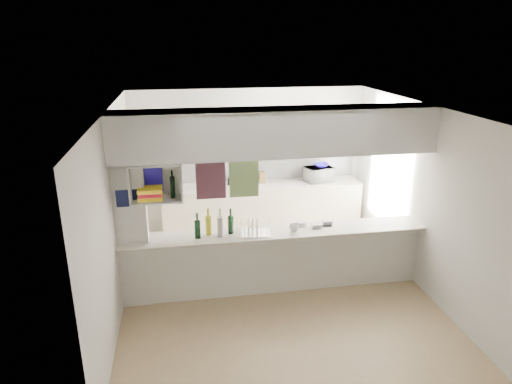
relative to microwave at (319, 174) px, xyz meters
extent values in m
plane|color=#A1855D|center=(-1.26, -2.10, -1.06)|extent=(4.80, 4.80, 0.00)
plane|color=white|center=(-1.26, -2.10, 1.54)|extent=(4.80, 4.80, 0.00)
plane|color=silver|center=(-1.26, 0.30, 0.24)|extent=(4.20, 0.00, 4.20)
plane|color=silver|center=(-3.36, -2.10, 0.24)|extent=(0.00, 4.80, 4.80)
plane|color=silver|center=(0.84, -2.10, 0.24)|extent=(0.00, 4.80, 4.80)
cube|color=silver|center=(-1.26, -2.10, -0.62)|extent=(4.20, 0.15, 0.88)
cube|color=beige|center=(-1.26, -2.10, -0.16)|extent=(4.20, 0.50, 0.04)
cube|color=white|center=(-1.26, -2.10, 1.24)|extent=(4.20, 0.50, 0.60)
cube|color=silver|center=(-3.16, -2.10, 0.24)|extent=(0.40, 0.18, 2.60)
cube|color=#191E4C|center=(-3.16, -2.19, 0.49)|extent=(0.30, 0.01, 0.22)
cube|color=white|center=(-3.16, -2.19, 0.26)|extent=(0.30, 0.01, 0.24)
cube|color=black|center=(-2.11, -1.88, 0.62)|extent=(0.40, 0.02, 0.62)
cube|color=#176A68|center=(-1.66, -1.88, 0.62)|extent=(0.40, 0.02, 0.62)
cube|color=white|center=(-2.81, -2.20, 0.46)|extent=(0.65, 0.35, 0.02)
cube|color=white|center=(-2.81, -2.20, 0.93)|extent=(0.65, 0.35, 0.02)
cube|color=white|center=(-2.81, -2.04, 0.69)|extent=(0.65, 0.02, 0.50)
cube|color=white|center=(-3.12, -2.20, 0.69)|extent=(0.02, 0.35, 0.50)
cube|color=white|center=(-2.49, -2.20, 0.69)|extent=(0.02, 0.35, 0.50)
cube|color=yellow|center=(-2.89, -2.20, 0.49)|extent=(0.30, 0.24, 0.05)
cube|color=red|center=(-2.89, -2.20, 0.54)|extent=(0.28, 0.22, 0.05)
cube|color=yellow|center=(-2.89, -2.20, 0.59)|extent=(0.30, 0.24, 0.05)
cube|color=#170C8C|center=(-2.86, -2.07, 0.69)|extent=(0.26, 0.02, 0.34)
cylinder|color=black|center=(-2.61, -2.20, 0.61)|extent=(0.06, 0.06, 0.28)
cube|color=beige|center=(-1.06, 0.00, -0.61)|extent=(3.60, 0.60, 0.90)
cube|color=beige|center=(-1.06, 0.00, -0.15)|extent=(3.60, 0.63, 0.03)
cube|color=silver|center=(-1.06, 0.29, 0.16)|extent=(3.60, 0.03, 0.60)
cube|color=beige|center=(-1.26, 0.13, 0.82)|extent=(2.62, 0.34, 0.72)
cube|color=white|center=(-0.51, 0.06, 0.42)|extent=(0.60, 0.46, 0.12)
cube|color=silver|center=(-0.51, -0.17, 0.39)|extent=(0.60, 0.02, 0.05)
imported|color=white|center=(0.00, 0.00, 0.00)|extent=(0.55, 0.43, 0.27)
imported|color=#170C8C|center=(0.04, 0.00, 0.17)|extent=(0.26, 0.26, 0.06)
cube|color=silver|center=(-1.54, -2.13, -0.13)|extent=(0.45, 0.36, 0.01)
cylinder|color=white|center=(-1.64, -2.11, -0.02)|extent=(0.04, 0.20, 0.20)
cylinder|color=white|center=(-1.58, -2.12, -0.02)|extent=(0.04, 0.20, 0.20)
cylinder|color=white|center=(-1.52, -2.13, -0.02)|extent=(0.04, 0.20, 0.20)
imported|color=white|center=(-1.02, -2.17, -0.07)|extent=(0.16, 0.16, 0.10)
cylinder|color=black|center=(-2.32, -2.14, -0.01)|extent=(0.08, 0.08, 0.24)
cylinder|color=black|center=(-2.32, -2.14, 0.16)|extent=(0.03, 0.03, 0.11)
cylinder|color=#A99E1C|center=(-2.17, -2.06, -0.01)|extent=(0.08, 0.08, 0.26)
cylinder|color=#A99E1C|center=(-2.17, -2.06, 0.18)|extent=(0.03, 0.03, 0.11)
cylinder|color=silver|center=(-2.02, -2.14, 0.00)|extent=(0.08, 0.08, 0.28)
cylinder|color=silver|center=(-2.02, -2.14, 0.20)|extent=(0.03, 0.03, 0.11)
cylinder|color=black|center=(-1.87, -2.06, -0.01)|extent=(0.08, 0.08, 0.24)
cylinder|color=black|center=(-1.87, -2.06, 0.16)|extent=(0.03, 0.03, 0.11)
cylinder|color=silver|center=(-0.86, -1.98, -0.10)|extent=(0.13, 0.13, 0.07)
cube|color=silver|center=(-0.67, -2.08, -0.11)|extent=(0.13, 0.09, 0.06)
cube|color=silver|center=(-0.48, -1.98, -0.11)|extent=(0.13, 0.09, 0.06)
cube|color=black|center=(-0.51, -2.05, -0.13)|extent=(0.14, 0.07, 0.01)
cylinder|color=black|center=(-1.63, 0.05, -0.06)|extent=(0.11, 0.11, 0.15)
cube|color=#51381B|center=(-1.05, 0.08, -0.03)|extent=(0.11, 0.09, 0.21)
camera|label=1|loc=(-2.49, -7.72, 2.41)|focal=32.00mm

